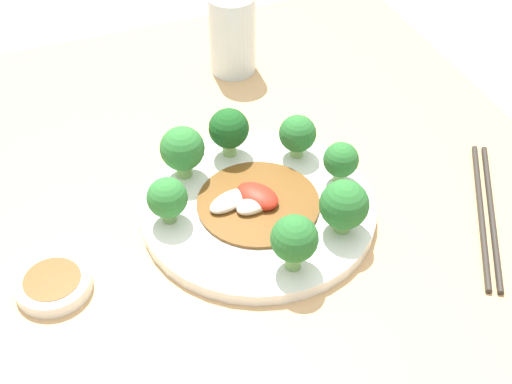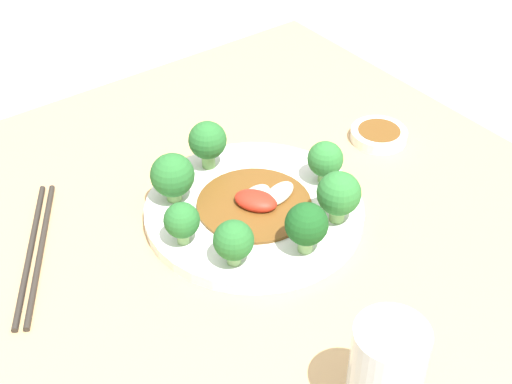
% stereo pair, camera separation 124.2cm
% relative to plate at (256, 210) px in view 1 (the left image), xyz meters
% --- Properties ---
extents(table, '(0.85, 0.77, 0.70)m').
position_rel_plate_xyz_m(table, '(0.03, -0.00, -0.36)').
color(table, tan).
rests_on(table, ground_plane).
extents(plate, '(0.27, 0.27, 0.02)m').
position_rel_plate_xyz_m(plate, '(0.00, 0.00, 0.00)').
color(plate, white).
rests_on(plate, table).
extents(broccoli_east, '(0.05, 0.05, 0.06)m').
position_rel_plate_xyz_m(broccoli_east, '(0.10, 0.00, 0.05)').
color(broccoli_east, '#89B76B').
rests_on(broccoli_east, plate).
extents(broccoli_west, '(0.05, 0.05, 0.07)m').
position_rel_plate_xyz_m(broccoli_west, '(-0.10, -0.00, 0.05)').
color(broccoli_west, '#70A356').
rests_on(broccoli_west, plate).
extents(broccoli_southeast, '(0.05, 0.05, 0.06)m').
position_rel_plate_xyz_m(broccoli_southeast, '(0.07, -0.08, 0.04)').
color(broccoli_southeast, '#89B76B').
rests_on(broccoli_southeast, plate).
extents(broccoli_north, '(0.05, 0.05, 0.06)m').
position_rel_plate_xyz_m(broccoli_north, '(0.01, 0.10, 0.04)').
color(broccoli_north, '#70A356').
rests_on(broccoli_north, plate).
extents(broccoli_southwest, '(0.05, 0.05, 0.06)m').
position_rel_plate_xyz_m(broccoli_southwest, '(-0.07, -0.07, 0.04)').
color(broccoli_southwest, '#7AAD5B').
rests_on(broccoli_southwest, plate).
extents(broccoli_south, '(0.04, 0.04, 0.05)m').
position_rel_plate_xyz_m(broccoli_south, '(0.00, -0.11, 0.04)').
color(broccoli_south, '#89B76B').
rests_on(broccoli_south, plate).
extents(broccoli_northeast, '(0.05, 0.05, 0.07)m').
position_rel_plate_xyz_m(broccoli_northeast, '(0.08, 0.06, 0.05)').
color(broccoli_northeast, '#7AAD5B').
rests_on(broccoli_northeast, plate).
extents(stirfry_center, '(0.14, 0.14, 0.02)m').
position_rel_plate_xyz_m(stirfry_center, '(0.00, 0.00, 0.01)').
color(stirfry_center, brown).
rests_on(stirfry_center, plate).
extents(drinking_glass, '(0.07, 0.07, 0.12)m').
position_rel_plate_xyz_m(drinking_glass, '(0.30, -0.08, 0.05)').
color(drinking_glass, silver).
rests_on(drinking_glass, table).
extents(chopsticks, '(0.21, 0.14, 0.01)m').
position_rel_plate_xyz_m(chopsticks, '(-0.10, -0.25, -0.00)').
color(chopsticks, '#2D2823').
rests_on(chopsticks, table).
extents(sauce_dish, '(0.08, 0.08, 0.02)m').
position_rel_plate_xyz_m(sauce_dish, '(-0.03, 0.24, 0.00)').
color(sauce_dish, white).
rests_on(sauce_dish, table).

